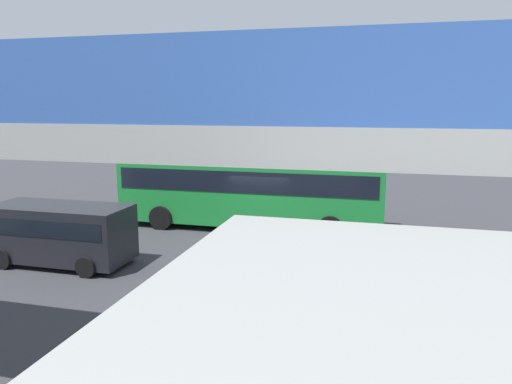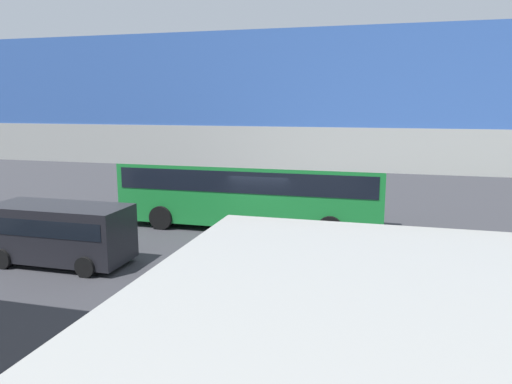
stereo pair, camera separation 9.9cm
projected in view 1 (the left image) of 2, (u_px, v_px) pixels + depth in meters
The scene contains 8 objects.
ground at pixel (263, 231), 20.94m from camera, with size 80.00×80.00×0.00m, color #38383D.
city_bus at pixel (250, 186), 21.25m from camera, with size 11.54×2.85×3.15m.
parked_van at pixel (61, 230), 16.53m from camera, with size 4.80×2.17×2.05m.
pedestrian at pixel (264, 197), 23.97m from camera, with size 0.38×0.38×1.79m.
lane_dash_leftmost at pixel (360, 223), 22.33m from camera, with size 2.00×0.20×0.01m, color silver.
lane_dash_left at pixel (275, 218), 23.33m from camera, with size 2.00×0.20×0.01m, color silver.
lane_dash_centre at pixel (198, 213), 24.33m from camera, with size 2.00×0.20×0.01m, color silver.
pedestrian_overpass at pixel (75, 159), 7.93m from camera, with size 24.13×2.60×6.29m.
Camera 1 is at (-4.87, 19.70, 5.46)m, focal length 34.06 mm.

